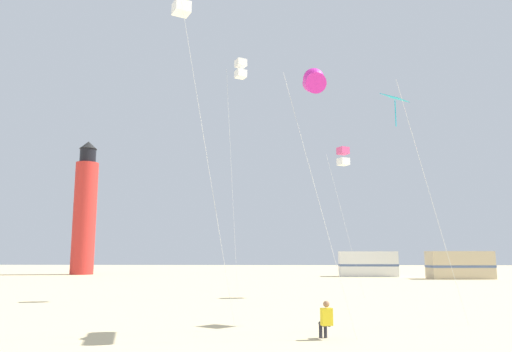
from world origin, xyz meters
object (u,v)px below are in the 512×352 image
(kite_box_rainbow, at_px, (343,157))
(rv_van_tan, at_px, (460,265))
(kite_flyer_standing, at_px, (326,319))
(kite_diamond_cyan, at_px, (397,106))
(rv_van_white, at_px, (368,264))
(kite_box_white, at_px, (241,69))
(kite_box_lime, at_px, (182,0))
(lighthouse_distant, at_px, (85,211))
(kite_tube_magenta, at_px, (314,82))

(kite_box_rainbow, xyz_separation_m, rv_van_tan, (14.51, 21.18, -7.23))
(kite_box_rainbow, height_order, rv_van_tan, kite_box_rainbow)
(kite_flyer_standing, height_order, kite_diamond_cyan, kite_diamond_cyan)
(rv_van_white, distance_m, rv_van_tan, 9.74)
(kite_box_white, height_order, rv_van_tan, kite_box_white)
(kite_diamond_cyan, bearing_deg, kite_box_rainbow, 93.52)
(kite_box_white, distance_m, rv_van_white, 33.00)
(kite_box_lime, xyz_separation_m, kite_box_white, (1.40, 11.25, 1.63))
(lighthouse_distant, bearing_deg, kite_tube_magenta, -59.65)
(kite_flyer_standing, relative_size, kite_box_lime, 0.09)
(kite_diamond_cyan, xyz_separation_m, kite_box_lime, (-8.44, -2.11, 3.61))
(kite_diamond_cyan, height_order, kite_box_white, kite_box_white)
(rv_van_white, bearing_deg, kite_box_rainbow, -101.28)
(kite_box_white, xyz_separation_m, rv_van_tan, (20.86, 23.16, -12.33))
(lighthouse_distant, bearing_deg, kite_diamond_cyan, -54.70)
(kite_box_lime, distance_m, lighthouse_distant, 47.95)
(kite_box_white, height_order, lighthouse_distant, lighthouse_distant)
(kite_flyer_standing, bearing_deg, kite_box_white, -89.09)
(kite_flyer_standing, height_order, rv_van_white, rv_van_white)
(kite_diamond_cyan, bearing_deg, rv_van_tan, 66.83)
(kite_box_lime, bearing_deg, kite_flyer_standing, -17.21)
(rv_van_tan, bearing_deg, kite_tube_magenta, -120.85)
(kite_box_white, bearing_deg, lighthouse_distant, 124.61)
(kite_box_rainbow, distance_m, kite_box_white, 8.39)
(kite_tube_magenta, relative_size, lighthouse_distant, 0.56)
(lighthouse_distant, relative_size, rv_van_white, 2.58)
(kite_box_rainbow, distance_m, rv_van_tan, 26.67)
(kite_tube_magenta, xyz_separation_m, kite_diamond_cyan, (3.55, 2.52, -0.15))
(rv_van_tan, bearing_deg, kite_diamond_cyan, -117.51)
(kite_flyer_standing, xyz_separation_m, lighthouse_distant, (-25.61, 44.66, 7.22))
(kite_box_rainbow, height_order, lighthouse_distant, lighthouse_distant)
(kite_tube_magenta, distance_m, kite_box_white, 13.19)
(kite_tube_magenta, xyz_separation_m, kite_box_lime, (-4.90, 0.41, 3.46))
(kite_flyer_standing, distance_m, rv_van_tan, 39.89)
(kite_box_rainbow, bearing_deg, lighthouse_distant, 133.49)
(kite_box_rainbow, xyz_separation_m, kite_box_white, (-6.36, -1.98, 5.10))
(kite_tube_magenta, height_order, kite_box_rainbow, kite_tube_magenta)
(kite_box_white, relative_size, lighthouse_distant, 0.85)
(lighthouse_distant, distance_m, rv_van_tan, 44.19)
(rv_van_white, bearing_deg, kite_flyer_standing, -100.34)
(kite_box_white, relative_size, rv_van_white, 2.20)
(kite_box_lime, distance_m, kite_box_white, 11.45)
(kite_tube_magenta, relative_size, kite_box_rainbow, 1.01)
(kite_diamond_cyan, distance_m, rv_van_tan, 35.83)
(kite_box_white, relative_size, rv_van_tan, 2.17)
(kite_box_white, bearing_deg, kite_tube_magenta, -73.31)
(kite_box_rainbow, bearing_deg, rv_van_tan, 55.59)
(kite_flyer_standing, height_order, kite_box_white, kite_box_white)
(kite_flyer_standing, relative_size, rv_van_white, 0.18)
(kite_diamond_cyan, height_order, rv_van_white, kite_diamond_cyan)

